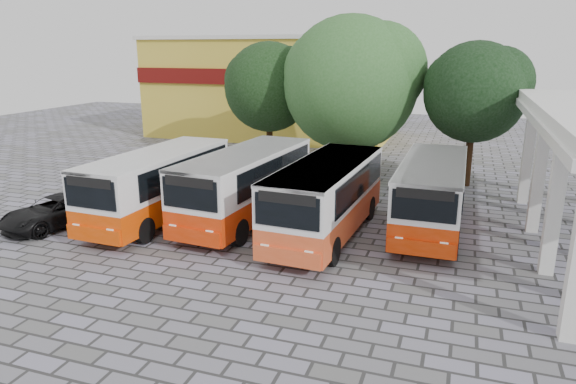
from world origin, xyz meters
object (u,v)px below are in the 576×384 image
at_px(bus_centre_left, 246,181).
at_px(bus_far_right, 432,191).
at_px(parked_car, 56,211).
at_px(bus_far_left, 158,181).
at_px(bus_centre_right, 327,194).

relative_size(bus_centre_left, bus_far_right, 1.07).
bearing_deg(bus_centre_left, parked_car, -151.44).
xyz_separation_m(bus_centre_left, bus_far_right, (7.67, 1.40, -0.09)).
bearing_deg(bus_far_right, bus_far_left, -167.30).
bearing_deg(parked_car, bus_far_right, 32.21).
relative_size(bus_centre_right, parked_car, 1.84).
height_order(bus_centre_right, bus_far_right, bus_centre_right).
xyz_separation_m(bus_far_left, parked_car, (-3.72, -2.19, -1.10)).
height_order(bus_far_left, bus_far_right, bus_far_left).
distance_m(bus_centre_left, parked_car, 8.17).
bearing_deg(bus_far_left, bus_centre_left, 18.53).
xyz_separation_m(bus_far_left, bus_centre_left, (3.68, 1.09, 0.04)).
bearing_deg(bus_far_right, parked_car, -162.43).
height_order(bus_far_right, parked_car, bus_far_right).
xyz_separation_m(bus_centre_right, parked_car, (-11.19, -2.54, -1.10)).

